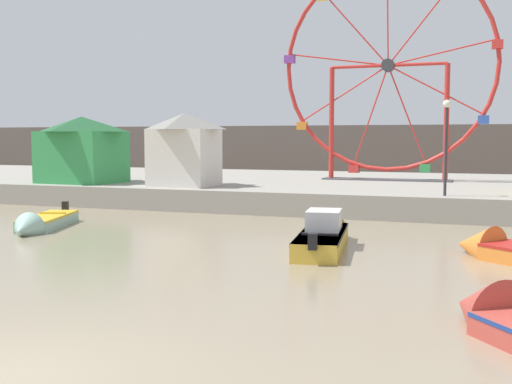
% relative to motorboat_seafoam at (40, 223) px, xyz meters
% --- Properties ---
extents(ground_plane, '(240.00, 240.00, 0.00)m').
position_rel_motorboat_seafoam_xyz_m(ground_plane, '(9.09, -12.10, -0.24)').
color(ground_plane, gray).
extents(quay_promenade, '(110.00, 18.53, 1.03)m').
position_rel_motorboat_seafoam_xyz_m(quay_promenade, '(9.09, 16.09, 0.27)').
color(quay_promenade, gray).
rests_on(quay_promenade, ground_plane).
extents(distant_town_skyline, '(140.00, 3.00, 4.40)m').
position_rel_motorboat_seafoam_xyz_m(distant_town_skyline, '(9.09, 33.93, 1.96)').
color(distant_town_skyline, '#564C47').
rests_on(distant_town_skyline, ground_plane).
extents(motorboat_seafoam, '(2.56, 4.89, 1.11)m').
position_rel_motorboat_seafoam_xyz_m(motorboat_seafoam, '(0.00, 0.00, 0.00)').
color(motorboat_seafoam, '#93BCAD').
rests_on(motorboat_seafoam, ground_plane).
extents(motorboat_mustard_yellow, '(2.17, 6.27, 1.49)m').
position_rel_motorboat_seafoam_xyz_m(motorboat_mustard_yellow, '(10.66, 0.40, 0.12)').
color(motorboat_mustard_yellow, gold).
rests_on(motorboat_mustard_yellow, ground_plane).
extents(ferris_wheel_red_frame, '(11.78, 1.20, 12.12)m').
position_rel_motorboat_seafoam_xyz_m(ferris_wheel_red_frame, '(10.00, 16.66, 6.87)').
color(ferris_wheel_red_frame, red).
rests_on(ferris_wheel_red_frame, quay_promenade).
extents(carnival_booth_green_kiosk, '(4.41, 3.72, 3.47)m').
position_rel_motorboat_seafoam_xyz_m(carnival_booth_green_kiosk, '(-4.75, 9.29, 2.58)').
color(carnival_booth_green_kiosk, '#33934C').
rests_on(carnival_booth_green_kiosk, quay_promenade).
extents(carnival_booth_white_ticket, '(3.27, 3.02, 3.56)m').
position_rel_motorboat_seafoam_xyz_m(carnival_booth_white_ticket, '(1.31, 9.18, 2.63)').
color(carnival_booth_white_ticket, silver).
rests_on(carnival_booth_white_ticket, quay_promenade).
extents(promenade_lamp_near, '(0.32, 0.32, 3.88)m').
position_rel_motorboat_seafoam_xyz_m(promenade_lamp_near, '(13.76, 7.88, 3.32)').
color(promenade_lamp_near, '#2D2D33').
rests_on(promenade_lamp_near, quay_promenade).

